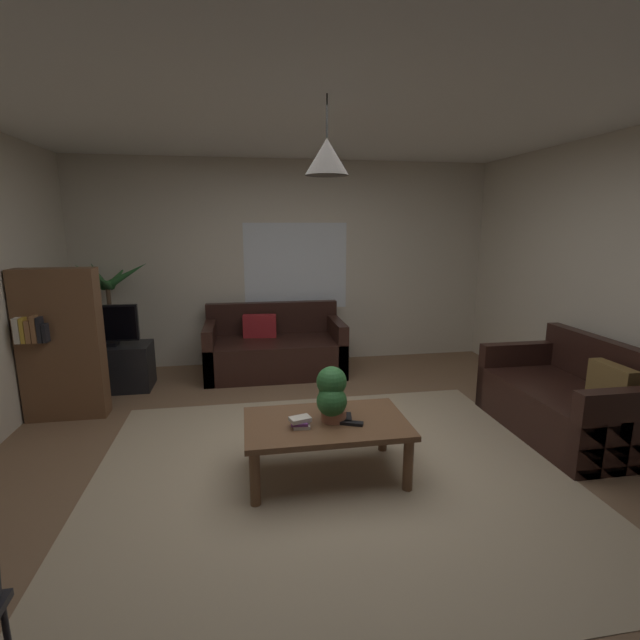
# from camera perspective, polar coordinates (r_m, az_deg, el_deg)

# --- Properties ---
(floor) EXTENTS (5.22, 5.39, 0.02)m
(floor) POSITION_cam_1_polar(r_m,az_deg,el_deg) (3.65, 0.83, -17.51)
(floor) COLOR brown
(floor) RESTS_ON ground
(rug) EXTENTS (3.39, 2.96, 0.01)m
(rug) POSITION_cam_1_polar(r_m,az_deg,el_deg) (3.47, 1.46, -18.91)
(rug) COLOR tan
(rug) RESTS_ON ground
(wall_back) EXTENTS (5.34, 0.06, 2.57)m
(wall_back) POSITION_cam_1_polar(r_m,az_deg,el_deg) (5.90, -3.97, 7.04)
(wall_back) COLOR beige
(wall_back) RESTS_ON ground
(ceiling) EXTENTS (5.22, 5.39, 0.02)m
(ceiling) POSITION_cam_1_polar(r_m,az_deg,el_deg) (3.27, 0.98, 25.92)
(ceiling) COLOR white
(window_pane) EXTENTS (1.32, 0.01, 1.09)m
(window_pane) POSITION_cam_1_polar(r_m,az_deg,el_deg) (5.88, -3.04, 6.73)
(window_pane) COLOR white
(couch_under_window) EXTENTS (1.64, 0.83, 0.82)m
(couch_under_window) POSITION_cam_1_polar(r_m,az_deg,el_deg) (5.56, -5.71, -3.86)
(couch_under_window) COLOR black
(couch_under_window) RESTS_ON ground
(couch_right_side) EXTENTS (0.83, 1.42, 0.82)m
(couch_right_side) POSITION_cam_1_polar(r_m,az_deg,el_deg) (4.51, 28.56, -9.11)
(couch_right_side) COLOR black
(couch_right_side) RESTS_ON ground
(coffee_table) EXTENTS (1.15, 0.69, 0.42)m
(coffee_table) POSITION_cam_1_polar(r_m,az_deg,el_deg) (3.33, 0.76, -13.45)
(coffee_table) COLOR brown
(coffee_table) RESTS_ON ground
(book_on_table_0) EXTENTS (0.12, 0.12, 0.02)m
(book_on_table_0) POSITION_cam_1_polar(r_m,az_deg,el_deg) (3.21, -2.31, -13.02)
(book_on_table_0) COLOR beige
(book_on_table_0) RESTS_ON coffee_table
(book_on_table_1) EXTENTS (0.12, 0.12, 0.02)m
(book_on_table_1) POSITION_cam_1_polar(r_m,az_deg,el_deg) (3.20, -2.59, -12.68)
(book_on_table_1) COLOR #72387F
(book_on_table_1) RESTS_ON coffee_table
(book_on_table_2) EXTENTS (0.16, 0.13, 0.03)m
(book_on_table_2) POSITION_cam_1_polar(r_m,az_deg,el_deg) (3.19, -2.50, -12.29)
(book_on_table_2) COLOR beige
(book_on_table_2) RESTS_ON coffee_table
(remote_on_table_0) EXTENTS (0.17, 0.11, 0.02)m
(remote_on_table_0) POSITION_cam_1_polar(r_m,az_deg,el_deg) (3.25, 3.98, -12.75)
(remote_on_table_0) COLOR black
(remote_on_table_0) RESTS_ON coffee_table
(remote_on_table_1) EXTENTS (0.08, 0.17, 0.02)m
(remote_on_table_1) POSITION_cam_1_polar(r_m,az_deg,el_deg) (3.33, 3.52, -12.12)
(remote_on_table_1) COLOR black
(remote_on_table_1) RESTS_ON coffee_table
(potted_plant_on_table) EXTENTS (0.22, 0.26, 0.39)m
(potted_plant_on_table) POSITION_cam_1_polar(r_m,az_deg,el_deg) (3.24, 1.45, -9.25)
(potted_plant_on_table) COLOR #B77051
(potted_plant_on_table) RESTS_ON coffee_table
(tv_stand) EXTENTS (0.90, 0.44, 0.50)m
(tv_stand) POSITION_cam_1_polar(r_m,az_deg,el_deg) (5.50, -24.92, -5.40)
(tv_stand) COLOR black
(tv_stand) RESTS_ON ground
(tv) EXTENTS (0.70, 0.16, 0.44)m
(tv) POSITION_cam_1_polar(r_m,az_deg,el_deg) (5.37, -25.42, -0.61)
(tv) COLOR black
(tv) RESTS_ON tv_stand
(potted_palm_corner) EXTENTS (0.80, 0.80, 1.40)m
(potted_palm_corner) POSITION_cam_1_polar(r_m,az_deg,el_deg) (5.85, -24.55, -0.88)
(potted_palm_corner) COLOR beige
(potted_palm_corner) RESTS_ON ground
(bookshelf_corner) EXTENTS (0.70, 0.31, 1.40)m
(bookshelf_corner) POSITION_cam_1_polar(r_m,az_deg,el_deg) (4.79, -29.71, -2.67)
(bookshelf_corner) COLOR brown
(bookshelf_corner) RESTS_ON ground
(pendant_lamp) EXTENTS (0.28, 0.28, 0.48)m
(pendant_lamp) POSITION_cam_1_polar(r_m,az_deg,el_deg) (3.03, 0.86, 19.76)
(pendant_lamp) COLOR black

